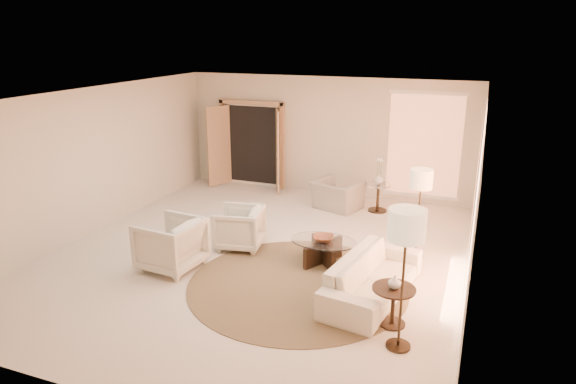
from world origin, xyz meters
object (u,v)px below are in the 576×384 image
(end_table, at_px, (393,300))
(floor_lamp_near, at_px, (421,183))
(accent_chair, at_px, (337,190))
(bowl, at_px, (324,238))
(coffee_table, at_px, (323,249))
(floor_lamp_far, at_px, (407,232))
(armchair_left, at_px, (239,226))
(side_vase, at_px, (379,179))
(side_table, at_px, (378,195))
(armchair_right, at_px, (171,242))
(sofa, at_px, (373,277))
(end_vase, at_px, (395,282))

(end_table, bearing_deg, floor_lamp_near, 89.98)
(accent_chair, height_order, bowl, accent_chair)
(coffee_table, distance_m, floor_lamp_near, 2.00)
(floor_lamp_far, bearing_deg, accent_chair, 114.07)
(armchair_left, height_order, side_vase, side_vase)
(side_table, bearing_deg, side_vase, 180.00)
(armchair_right, distance_m, floor_lamp_far, 4.17)
(sofa, distance_m, end_vase, 0.85)
(floor_lamp_near, xyz_separation_m, floor_lamp_far, (0.17, -2.85, 0.21))
(accent_chair, distance_m, end_vase, 4.76)
(accent_chair, bearing_deg, end_table, 132.34)
(bowl, bearing_deg, coffee_table, -176.42)
(bowl, bearing_deg, side_table, 83.69)
(accent_chair, distance_m, coffee_table, 2.88)
(end_table, bearing_deg, floor_lamp_far, -71.35)
(end_vase, bearing_deg, side_vase, 103.87)
(sofa, bearing_deg, side_vase, 19.88)
(coffee_table, relative_size, end_vase, 6.90)
(end_table, bearing_deg, armchair_right, 173.43)
(end_table, xyz_separation_m, side_vase, (-1.11, 4.49, 0.35))
(armchair_right, distance_m, accent_chair, 4.28)
(coffee_table, relative_size, floor_lamp_far, 0.68)
(armchair_right, height_order, floor_lamp_far, floor_lamp_far)
(floor_lamp_near, height_order, floor_lamp_far, floor_lamp_far)
(armchair_left, bearing_deg, accent_chair, 146.92)
(armchair_left, xyz_separation_m, floor_lamp_far, (3.25, -2.12, 1.15))
(accent_chair, bearing_deg, armchair_right, 83.27)
(armchair_right, bearing_deg, side_vase, 153.07)
(armchair_left, distance_m, coffee_table, 1.65)
(end_table, height_order, floor_lamp_far, floor_lamp_far)
(end_table, bearing_deg, side_table, 103.87)
(armchair_right, xyz_separation_m, accent_chair, (1.77, 3.89, -0.05))
(sofa, height_order, accent_chair, accent_chair)
(sofa, height_order, coffee_table, sofa)
(sofa, bearing_deg, side_table, 19.88)
(accent_chair, height_order, end_vase, accent_chair)
(end_table, height_order, side_table, side_table)
(side_vase, bearing_deg, armchair_left, -124.53)
(side_vase, bearing_deg, coffee_table, -96.31)
(armchair_left, xyz_separation_m, side_table, (1.97, 2.87, -0.04))
(armchair_right, height_order, coffee_table, armchair_right)
(armchair_left, xyz_separation_m, bowl, (1.64, -0.12, 0.05))
(side_table, distance_m, floor_lamp_far, 5.28)
(end_table, distance_m, floor_lamp_near, 2.55)
(accent_chair, bearing_deg, side_table, -151.60)
(sofa, relative_size, armchair_left, 2.61)
(floor_lamp_far, bearing_deg, side_table, 104.35)
(side_vase, bearing_deg, accent_chair, -169.28)
(armchair_left, distance_m, armchair_right, 1.37)
(side_table, height_order, floor_lamp_near, floor_lamp_near)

